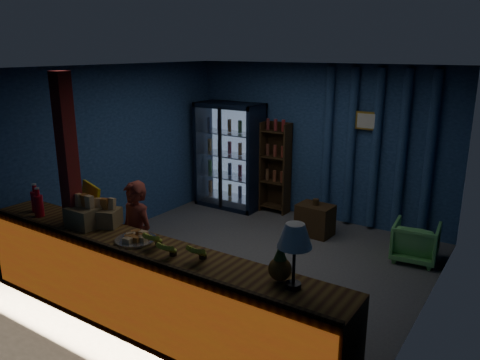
% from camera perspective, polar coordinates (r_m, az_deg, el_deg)
% --- Properties ---
extents(ground, '(4.60, 4.60, 0.00)m').
position_cam_1_polar(ground, '(6.51, 0.77, -9.92)').
color(ground, '#515154').
rests_on(ground, ground).
extents(room_walls, '(4.60, 4.60, 4.60)m').
position_cam_1_polar(room_walls, '(6.00, 0.83, 3.72)').
color(room_walls, navy).
rests_on(room_walls, ground).
extents(counter, '(4.40, 0.57, 0.99)m').
position_cam_1_polar(counter, '(4.97, -11.52, -12.71)').
color(counter, brown).
rests_on(counter, ground).
extents(support_post, '(0.16, 0.16, 2.60)m').
position_cam_1_polar(support_post, '(5.42, -19.85, -1.50)').
color(support_post, maroon).
rests_on(support_post, ground).
extents(beverage_cooler, '(1.20, 0.62, 1.90)m').
position_cam_1_polar(beverage_cooler, '(8.53, -0.99, 2.96)').
color(beverage_cooler, black).
rests_on(beverage_cooler, ground).
extents(bottle_shelf, '(0.50, 0.28, 1.60)m').
position_cam_1_polar(bottle_shelf, '(8.25, 4.45, 1.47)').
color(bottle_shelf, '#3A2612').
rests_on(bottle_shelf, ground).
extents(curtain_folds, '(1.74, 0.14, 2.50)m').
position_cam_1_polar(curtain_folds, '(7.56, 16.18, 3.51)').
color(curtain_folds, navy).
rests_on(curtain_folds, room_walls).
extents(framed_picture, '(0.36, 0.04, 0.28)m').
position_cam_1_polar(framed_picture, '(7.48, 15.24, 6.97)').
color(framed_picture, gold).
rests_on(framed_picture, room_walls).
extents(shopkeeper, '(0.55, 0.40, 1.38)m').
position_cam_1_polar(shopkeeper, '(5.58, -12.48, -7.07)').
color(shopkeeper, maroon).
rests_on(shopkeeper, ground).
extents(green_chair, '(0.64, 0.65, 0.54)m').
position_cam_1_polar(green_chair, '(6.88, 20.61, -7.05)').
color(green_chair, '#64C361').
rests_on(green_chair, ground).
extents(side_table, '(0.56, 0.42, 0.58)m').
position_cam_1_polar(side_table, '(7.41, 9.13, -4.79)').
color(side_table, '#3A2612').
rests_on(side_table, ground).
extents(yellow_sign, '(0.50, 0.26, 0.39)m').
position_cam_1_polar(yellow_sign, '(5.57, -17.83, -2.48)').
color(yellow_sign, yellow).
rests_on(yellow_sign, counter).
extents(soda_bottles, '(0.28, 0.19, 0.34)m').
position_cam_1_polar(soda_bottles, '(5.94, -23.48, -2.53)').
color(soda_bottles, red).
rests_on(soda_bottles, counter).
extents(snack_box_left, '(0.35, 0.29, 0.36)m').
position_cam_1_polar(snack_box_left, '(5.34, -18.50, -4.12)').
color(snack_box_left, olive).
rests_on(snack_box_left, counter).
extents(snack_box_centre, '(0.36, 0.33, 0.31)m').
position_cam_1_polar(snack_box_centre, '(5.31, -16.06, -4.25)').
color(snack_box_centre, olive).
rests_on(snack_box_centre, counter).
extents(pastry_tray, '(0.42, 0.42, 0.07)m').
position_cam_1_polar(pastry_tray, '(4.85, -12.60, -6.99)').
color(pastry_tray, silver).
rests_on(pastry_tray, counter).
extents(banana_bunches, '(0.79, 0.30, 0.17)m').
position_cam_1_polar(banana_bunches, '(4.46, -7.96, -7.95)').
color(banana_bunches, yellow).
rests_on(banana_bunches, counter).
extents(table_lamp, '(0.28, 0.28, 0.55)m').
position_cam_1_polar(table_lamp, '(3.72, 6.69, -7.05)').
color(table_lamp, black).
rests_on(table_lamp, counter).
extents(pineapple, '(0.20, 0.20, 0.34)m').
position_cam_1_polar(pineapple, '(3.93, 4.91, -10.34)').
color(pineapple, brown).
rests_on(pineapple, counter).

